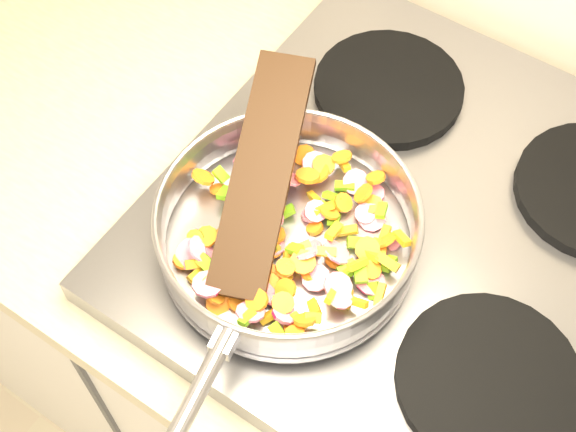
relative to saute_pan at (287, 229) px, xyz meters
The scene contains 7 objects.
cooktop 0.19m from the saute_pan, 48.01° to the left, with size 0.60×0.60×0.04m, color #939399.
grate_fl 0.05m from the saute_pan, 153.51° to the right, with size 0.19×0.19×0.02m, color black.
grate_fr 0.26m from the saute_pan, ahead, with size 0.19×0.19×0.02m, color black.
grate_bl 0.27m from the saute_pan, 95.42° to the left, with size 0.19×0.19×0.02m, color black.
saute_pan is the anchor object (origin of this frame).
vegetable_heap 0.02m from the saute_pan, 46.81° to the left, with size 0.27×0.25×0.05m.
wooden_spatula 0.07m from the saute_pan, 150.99° to the left, with size 0.28×0.06×0.01m, color black.
Camera 1 is at (-0.56, 1.17, 1.72)m, focal length 50.00 mm.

